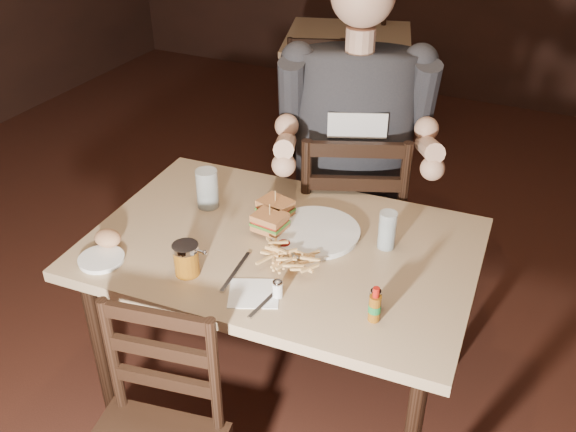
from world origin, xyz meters
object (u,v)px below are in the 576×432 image
at_px(chair_far, 349,225).
at_px(glass_right, 387,230).
at_px(main_table, 282,261).
at_px(hot_sauce, 375,304).
at_px(bg_table, 348,49).
at_px(syrup_dispenser, 186,259).
at_px(bg_chair_near, 314,116).
at_px(glass_left, 207,189).
at_px(bg_chair_far, 373,61).
at_px(diner, 357,111).
at_px(dinner_plate, 315,233).
at_px(side_plate, 102,260).

xyz_separation_m(chair_far, glass_right, (0.30, -0.48, 0.34)).
xyz_separation_m(main_table, hot_sauce, (0.40, -0.23, 0.13)).
distance_m(bg_table, syrup_dispenser, 2.63).
height_order(bg_chair_near, glass_left, glass_left).
xyz_separation_m(bg_chair_far, syrup_dispenser, (0.44, -3.14, 0.39)).
relative_size(diner, syrup_dispenser, 9.96).
bearing_deg(main_table, glass_right, 22.05).
bearing_deg(glass_left, dinner_plate, -1.33).
bearing_deg(syrup_dispenser, bg_chair_near, 98.95).
height_order(bg_chair_near, hot_sauce, hot_sauce).
height_order(diner, glass_left, diner).
relative_size(chair_far, glass_right, 7.45).
relative_size(bg_chair_near, syrup_dispenser, 7.96).
relative_size(glass_left, syrup_dispenser, 1.36).
bearing_deg(side_plate, chair_far, 62.00).
height_order(glass_left, syrup_dispenser, glass_left).
height_order(chair_far, bg_chair_far, chair_far).
bearing_deg(side_plate, dinner_plate, 37.74).
bearing_deg(glass_left, glass_right, 2.30).
xyz_separation_m(dinner_plate, glass_right, (0.24, 0.04, 0.06)).
height_order(bg_table, side_plate, side_plate).
bearing_deg(dinner_plate, diner, 94.18).
distance_m(chair_far, glass_right, 0.66).
distance_m(bg_chair_far, dinner_plate, 2.88).
bearing_deg(diner, bg_chair_near, 97.09).
relative_size(diner, glass_left, 7.30).
relative_size(hot_sauce, side_plate, 0.80).
distance_m(main_table, bg_chair_far, 2.95).
relative_size(glass_left, side_plate, 1.02).
distance_m(bg_table, glass_left, 2.24).
relative_size(main_table, glass_right, 10.01).
distance_m(bg_chair_near, diner, 1.52).
height_order(chair_far, glass_left, chair_far).
relative_size(bg_chair_near, glass_right, 6.43).
bearing_deg(hot_sauce, bg_chair_near, 117.45).
distance_m(main_table, bg_chair_near, 1.90).
bearing_deg(syrup_dispenser, side_plate, -169.97).
bearing_deg(diner, syrup_dispenser, -128.60).
distance_m(bg_chair_near, glass_left, 1.74).
bearing_deg(bg_chair_near, diner, -82.08).
relative_size(bg_chair_far, syrup_dispenser, 8.18).
xyz_separation_m(bg_table, bg_chair_near, (0.00, -0.55, -0.25)).
bearing_deg(main_table, dinner_plate, 49.04).
bearing_deg(hot_sauce, bg_table, 112.16).
relative_size(bg_table, chair_far, 1.01).
relative_size(glass_right, side_plate, 0.92).
distance_m(dinner_plate, glass_left, 0.43).
bearing_deg(bg_chair_near, side_plate, -107.30).
bearing_deg(bg_table, main_table, -74.67).
height_order(main_table, dinner_plate, dinner_plate).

